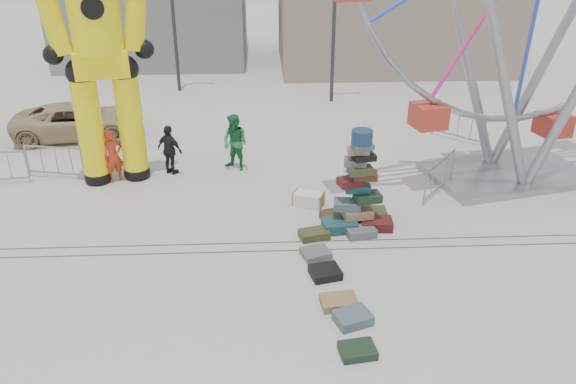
{
  "coord_description": "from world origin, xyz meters",
  "views": [
    {
      "loc": [
        -0.08,
        -11.22,
        7.47
      ],
      "look_at": [
        0.51,
        1.33,
        1.26
      ],
      "focal_mm": 35.0,
      "sensor_mm": 36.0,
      "label": 1
    }
  ],
  "objects_px": {
    "barricade_wheel_front": "(439,177)",
    "barricade_dummy_c": "(111,154)",
    "parked_suv": "(77,121)",
    "crash_test_dummy": "(98,44)",
    "pedestrian_black": "(170,150)",
    "pedestrian_green": "(235,143)",
    "steamer_trunk": "(309,199)",
    "barricade_wheel_back": "(458,126)",
    "pedestrian_red": "(113,156)",
    "suitcase_tower": "(357,200)",
    "barricade_dummy_b": "(57,162)"
  },
  "relations": [
    {
      "from": "barricade_dummy_c",
      "to": "pedestrian_red",
      "type": "xyz_separation_m",
      "value": [
        0.32,
        -0.84,
        0.28
      ]
    },
    {
      "from": "suitcase_tower",
      "to": "pedestrian_red",
      "type": "distance_m",
      "value": 7.73
    },
    {
      "from": "barricade_dummy_c",
      "to": "pedestrian_black",
      "type": "bearing_deg",
      "value": -2.85
    },
    {
      "from": "barricade_wheel_front",
      "to": "barricade_dummy_c",
      "type": "bearing_deg",
      "value": 116.7
    },
    {
      "from": "barricade_wheel_front",
      "to": "pedestrian_black",
      "type": "distance_m",
      "value": 8.34
    },
    {
      "from": "barricade_dummy_b",
      "to": "barricade_wheel_back",
      "type": "height_order",
      "value": "same"
    },
    {
      "from": "barricade_dummy_c",
      "to": "pedestrian_red",
      "type": "height_order",
      "value": "pedestrian_red"
    },
    {
      "from": "pedestrian_red",
      "to": "crash_test_dummy",
      "type": "bearing_deg",
      "value": 34.84
    },
    {
      "from": "pedestrian_green",
      "to": "barricade_dummy_c",
      "type": "bearing_deg",
      "value": -145.75
    },
    {
      "from": "suitcase_tower",
      "to": "barricade_wheel_front",
      "type": "relative_size",
      "value": 1.36
    },
    {
      "from": "barricade_wheel_back",
      "to": "pedestrian_red",
      "type": "height_order",
      "value": "pedestrian_red"
    },
    {
      "from": "crash_test_dummy",
      "to": "pedestrian_red",
      "type": "bearing_deg",
      "value": -120.91
    },
    {
      "from": "suitcase_tower",
      "to": "crash_test_dummy",
      "type": "xyz_separation_m",
      "value": [
        -7.03,
        3.25,
        3.46
      ]
    },
    {
      "from": "steamer_trunk",
      "to": "barricade_wheel_front",
      "type": "height_order",
      "value": "barricade_wheel_front"
    },
    {
      "from": "barricade_dummy_c",
      "to": "barricade_wheel_front",
      "type": "bearing_deg",
      "value": -4.75
    },
    {
      "from": "parked_suv",
      "to": "suitcase_tower",
      "type": "bearing_deg",
      "value": -135.55
    },
    {
      "from": "barricade_dummy_b",
      "to": "barricade_wheel_front",
      "type": "bearing_deg",
      "value": 4.43
    },
    {
      "from": "barricade_wheel_back",
      "to": "pedestrian_black",
      "type": "xyz_separation_m",
      "value": [
        -10.1,
        -2.48,
        0.26
      ]
    },
    {
      "from": "barricade_wheel_back",
      "to": "parked_suv",
      "type": "height_order",
      "value": "parked_suv"
    },
    {
      "from": "parked_suv",
      "to": "barricade_wheel_back",
      "type": "bearing_deg",
      "value": -102.27
    },
    {
      "from": "suitcase_tower",
      "to": "pedestrian_black",
      "type": "bearing_deg",
      "value": 142.86
    },
    {
      "from": "barricade_wheel_front",
      "to": "pedestrian_red",
      "type": "relative_size",
      "value": 1.2
    },
    {
      "from": "steamer_trunk",
      "to": "barricade_dummy_c",
      "type": "height_order",
      "value": "barricade_dummy_c"
    },
    {
      "from": "barricade_wheel_back",
      "to": "crash_test_dummy",
      "type": "bearing_deg",
      "value": -122.44
    },
    {
      "from": "barricade_dummy_b",
      "to": "parked_suv",
      "type": "relative_size",
      "value": 0.44
    },
    {
      "from": "barricade_wheel_back",
      "to": "pedestrian_red",
      "type": "relative_size",
      "value": 1.2
    },
    {
      "from": "suitcase_tower",
      "to": "pedestrian_green",
      "type": "relative_size",
      "value": 1.48
    },
    {
      "from": "steamer_trunk",
      "to": "barricade_dummy_b",
      "type": "height_order",
      "value": "barricade_dummy_b"
    },
    {
      "from": "barricade_wheel_front",
      "to": "pedestrian_black",
      "type": "xyz_separation_m",
      "value": [
        -8.13,
        1.84,
        0.26
      ]
    },
    {
      "from": "pedestrian_black",
      "to": "pedestrian_green",
      "type": "bearing_deg",
      "value": -140.15
    },
    {
      "from": "parked_suv",
      "to": "crash_test_dummy",
      "type": "bearing_deg",
      "value": -157.65
    },
    {
      "from": "barricade_dummy_b",
      "to": "pedestrian_green",
      "type": "bearing_deg",
      "value": 17.31
    },
    {
      "from": "crash_test_dummy",
      "to": "pedestrian_black",
      "type": "bearing_deg",
      "value": -0.97
    },
    {
      "from": "suitcase_tower",
      "to": "barricade_dummy_c",
      "type": "bearing_deg",
      "value": 148.35
    },
    {
      "from": "parked_suv",
      "to": "pedestrian_black",
      "type": "bearing_deg",
      "value": -139.89
    },
    {
      "from": "barricade_wheel_front",
      "to": "barricade_wheel_back",
      "type": "height_order",
      "value": "same"
    },
    {
      "from": "pedestrian_red",
      "to": "pedestrian_green",
      "type": "distance_m",
      "value": 3.79
    },
    {
      "from": "suitcase_tower",
      "to": "barricade_dummy_b",
      "type": "distance_m",
      "value": 9.53
    },
    {
      "from": "barricade_dummy_b",
      "to": "parked_suv",
      "type": "height_order",
      "value": "parked_suv"
    },
    {
      "from": "barricade_wheel_back",
      "to": "parked_suv",
      "type": "distance_m",
      "value": 14.05
    },
    {
      "from": "barricade_dummy_c",
      "to": "steamer_trunk",
      "type": "bearing_deg",
      "value": -16.69
    },
    {
      "from": "crash_test_dummy",
      "to": "barricade_dummy_c",
      "type": "height_order",
      "value": "crash_test_dummy"
    },
    {
      "from": "crash_test_dummy",
      "to": "pedestrian_red",
      "type": "distance_m",
      "value": 3.39
    },
    {
      "from": "crash_test_dummy",
      "to": "pedestrian_black",
      "type": "distance_m",
      "value": 3.8
    },
    {
      "from": "suitcase_tower",
      "to": "parked_suv",
      "type": "distance_m",
      "value": 11.72
    },
    {
      "from": "barricade_dummy_b",
      "to": "crash_test_dummy",
      "type": "bearing_deg",
      "value": 7.63
    },
    {
      "from": "steamer_trunk",
      "to": "pedestrian_red",
      "type": "height_order",
      "value": "pedestrian_red"
    },
    {
      "from": "barricade_dummy_b",
      "to": "barricade_wheel_front",
      "type": "relative_size",
      "value": 1.0
    },
    {
      "from": "steamer_trunk",
      "to": "barricade_wheel_back",
      "type": "height_order",
      "value": "barricade_wheel_back"
    },
    {
      "from": "pedestrian_red",
      "to": "barricade_wheel_front",
      "type": "bearing_deg",
      "value": -46.28
    }
  ]
}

